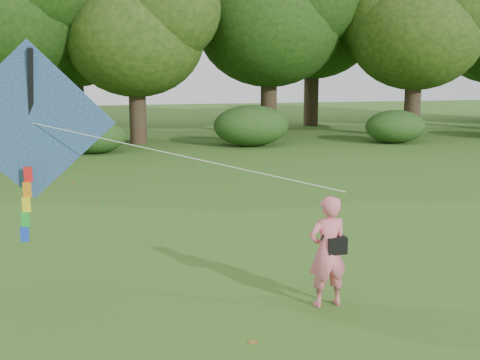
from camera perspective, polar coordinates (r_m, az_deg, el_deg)
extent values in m
plane|color=#265114|center=(10.28, 9.52, -9.98)|extent=(100.00, 100.00, 0.00)
imported|color=#E86D7F|center=(9.23, 8.30, -6.72)|extent=(0.66, 0.46, 1.72)
cube|color=black|center=(9.22, 9.09, -6.10)|extent=(0.30, 0.20, 0.26)
cylinder|color=black|center=(9.08, 8.47, -4.18)|extent=(0.33, 0.14, 0.47)
cube|color=#2556A0|center=(10.56, -19.22, 5.16)|extent=(2.75, 0.64, 2.69)
cube|color=black|center=(10.59, -19.20, 5.17)|extent=(0.29, 0.83, 2.41)
cylinder|color=white|center=(9.48, -5.71, 2.33)|extent=(4.64, 2.34, 0.93)
cube|color=red|center=(10.70, -19.46, 0.51)|extent=(0.14, 0.06, 0.26)
cube|color=orange|center=(10.75, -19.53, -0.86)|extent=(0.14, 0.06, 0.26)
cube|color=yellow|center=(10.81, -19.60, -2.22)|extent=(0.14, 0.06, 0.26)
cube|color=green|center=(10.87, -19.67, -3.56)|extent=(0.14, 0.06, 0.26)
cube|color=blue|center=(10.94, -19.74, -4.89)|extent=(0.14, 0.06, 0.26)
cylinder|color=#3A2D1E|center=(30.19, -21.33, 6.78)|extent=(0.88, 0.88, 3.85)
cylinder|color=#3A2D1E|center=(28.98, -9.67, 6.53)|extent=(0.80, 0.80, 3.15)
ellipsoid|color=#1E3F11|center=(28.94, -9.88, 13.13)|extent=(6.40, 6.40, 5.44)
cylinder|color=#3A2D1E|center=(32.13, 2.74, 7.53)|extent=(0.86, 0.86, 3.67)
ellipsoid|color=#1E3F11|center=(32.15, 2.80, 14.54)|extent=(7.60, 7.60, 6.46)
cylinder|color=#3A2D1E|center=(32.51, 16.02, 6.96)|extent=(0.83, 0.83, 3.43)
ellipsoid|color=#1E3F11|center=(32.50, 16.36, 13.27)|extent=(6.80, 6.80, 5.78)
cylinder|color=#3A2D1E|center=(36.42, -15.20, 7.41)|extent=(0.84, 0.84, 3.50)
ellipsoid|color=#1E3F11|center=(36.42, -15.49, 13.19)|extent=(7.00, 7.00, 5.95)
cylinder|color=#3A2D1E|center=(37.63, 6.77, 8.20)|extent=(0.90, 0.90, 4.02)
ellipsoid|color=#1E3F11|center=(37.68, 6.91, 14.53)|extent=(7.80, 7.80, 6.63)
ellipsoid|color=#264919|center=(26.11, -13.59, 4.04)|extent=(2.66, 2.09, 1.42)
ellipsoid|color=#264919|center=(27.73, 1.06, 5.18)|extent=(3.50, 2.75, 1.88)
ellipsoid|color=#264919|center=(29.79, 14.52, 4.93)|extent=(2.94, 2.31, 1.58)
cube|color=brown|center=(18.35, -1.05, -0.62)|extent=(0.13, 0.14, 0.01)
cube|color=brown|center=(15.24, -19.79, -3.61)|extent=(0.13, 0.09, 0.01)
cube|color=brown|center=(16.34, -13.39, -2.33)|extent=(0.09, 0.13, 0.01)
cube|color=brown|center=(19.89, -15.63, -0.13)|extent=(0.10, 0.13, 0.01)
cube|color=brown|center=(19.53, -15.47, -0.32)|extent=(0.09, 0.13, 0.01)
cube|color=brown|center=(19.66, -7.94, 0.04)|extent=(0.11, 0.14, 0.01)
cube|color=brown|center=(8.26, 1.25, -15.14)|extent=(0.14, 0.11, 0.01)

